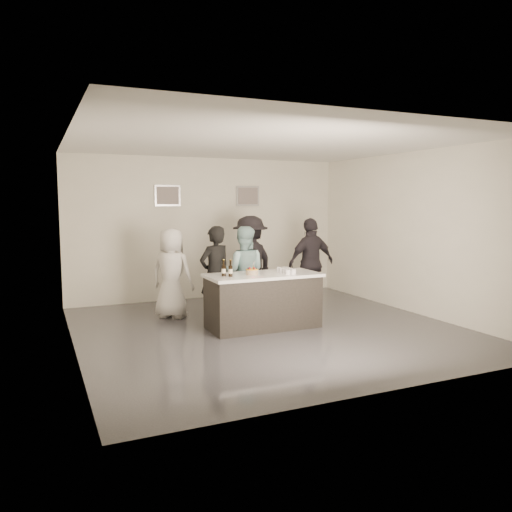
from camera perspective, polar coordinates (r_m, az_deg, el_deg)
name	(u,v)px	position (r m, az deg, el deg)	size (l,w,h in m)	color
floor	(268,328)	(8.28, 1.42, -8.28)	(6.00, 6.00, 0.00)	#3D3D42
ceiling	(269,143)	(8.07, 1.48, 12.81)	(6.00, 6.00, 0.00)	white
wall_back	(209,228)	(10.82, -5.41, 3.16)	(6.00, 0.04, 3.00)	white
wall_front	(390,256)	(5.49, 15.05, 0.01)	(6.00, 0.04, 3.00)	white
wall_left	(71,244)	(7.27, -20.42, 1.30)	(0.04, 6.00, 3.00)	white
wall_right	(415,233)	(9.71, 17.66, 2.54)	(0.04, 6.00, 3.00)	white
picture_left	(168,196)	(10.52, -10.08, 6.82)	(0.54, 0.04, 0.44)	#B2B2B7
picture_right	(248,196)	(11.09, -0.96, 6.88)	(0.54, 0.04, 0.44)	#B2B2B7
bar_counter	(263,301)	(8.24, 0.81, -5.14)	(1.86, 0.86, 0.90)	white
cake	(252,272)	(8.07, -0.46, -1.87)	(0.20, 0.20, 0.08)	yellow
beer_bottle_a	(224,268)	(7.89, -3.71, -1.39)	(0.07, 0.07, 0.26)	black
beer_bottle_b	(230,268)	(7.86, -2.94, -1.42)	(0.07, 0.07, 0.26)	black
tumbler_cluster	(286,270)	(8.29, 3.49, -1.66)	(0.19, 0.40, 0.08)	gold
candles	(258,277)	(7.80, 0.28, -2.42)	(0.24, 0.08, 0.01)	pink
person_main_black	(215,274)	(8.62, -4.72, -2.09)	(0.61, 0.40, 1.66)	black
person_main_blue	(244,272)	(8.95, -1.43, -1.83)	(0.80, 0.62, 1.64)	#9BC9CB
person_guest_left	(172,273)	(9.03, -9.60, -1.94)	(0.79, 0.51, 1.61)	silver
person_guest_right	(311,263)	(9.83, 6.32, -0.79)	(1.03, 0.43, 1.76)	#27232A
person_guest_back	(250,262)	(9.68, -0.65, -0.72)	(1.17, 0.67, 1.81)	black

